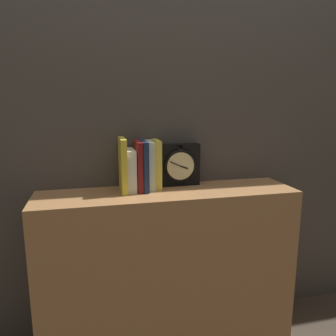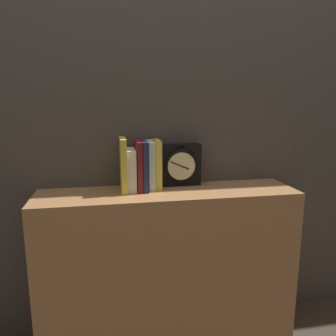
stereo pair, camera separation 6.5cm
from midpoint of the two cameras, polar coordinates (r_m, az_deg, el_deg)
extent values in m
cube|color=#47423D|center=(1.57, 0.06, 17.98)|extent=(6.00, 0.05, 2.60)
cube|color=#A87547|center=(1.58, 1.23, -17.02)|extent=(1.15, 0.29, 0.74)
cube|color=black|center=(1.54, 3.25, 0.57)|extent=(0.19, 0.06, 0.19)
torus|color=black|center=(1.50, 3.56, 0.33)|extent=(0.15, 0.01, 0.15)
cylinder|color=beige|center=(1.50, 3.59, 0.31)|extent=(0.13, 0.01, 0.13)
cube|color=black|center=(1.50, 4.23, 0.07)|extent=(0.03, 0.00, 0.02)
cube|color=black|center=(1.49, 2.69, 0.69)|extent=(0.05, 0.00, 0.03)
torus|color=black|center=(1.49, 3.60, 3.68)|extent=(0.03, 0.01, 0.03)
cube|color=yellow|center=(1.44, -6.54, 0.59)|extent=(0.02, 0.16, 0.23)
cube|color=white|center=(1.46, -5.25, -0.29)|extent=(0.04, 0.14, 0.18)
cube|color=maroon|center=(1.46, -3.83, 0.44)|extent=(0.02, 0.15, 0.22)
cube|color=navy|center=(1.46, -2.88, 0.48)|extent=(0.02, 0.16, 0.22)
cube|color=beige|center=(1.47, -1.80, 0.54)|extent=(0.03, 0.13, 0.22)
cube|color=#DDCA44|center=(1.48, -0.66, 0.68)|extent=(0.03, 0.12, 0.22)
camera|label=1|loc=(0.03, -88.69, 0.27)|focal=35.00mm
camera|label=2|loc=(0.03, 91.31, -0.27)|focal=35.00mm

